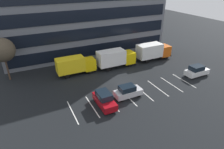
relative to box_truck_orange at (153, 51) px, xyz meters
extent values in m
plane|color=black|center=(-10.63, -6.01, -2.01)|extent=(120.00, 120.00, 0.00)
cube|color=slate|center=(-10.63, 11.99, 8.79)|extent=(35.80, 11.42, 21.60)
cube|color=black|center=(-10.63, 6.22, -0.03)|extent=(34.37, 0.16, 2.30)
cube|color=black|center=(-10.63, 6.22, 3.57)|extent=(34.37, 0.16, 2.30)
cube|color=black|center=(-10.63, 6.22, 7.17)|extent=(34.37, 0.16, 2.30)
cube|color=silver|center=(-20.43, -10.07, -2.00)|extent=(0.14, 5.40, 0.01)
cube|color=silver|center=(-17.63, -10.07, -2.00)|extent=(0.14, 5.40, 0.01)
cube|color=silver|center=(-14.83, -10.07, -2.00)|extent=(0.14, 5.40, 0.01)
cube|color=silver|center=(-12.03, -10.07, -2.00)|extent=(0.14, 5.40, 0.01)
cube|color=silver|center=(-9.23, -10.07, -2.00)|extent=(0.14, 5.40, 0.01)
cube|color=silver|center=(-6.43, -10.07, -2.00)|extent=(0.14, 5.40, 0.01)
cube|color=silver|center=(-3.63, -10.07, -2.00)|extent=(0.14, 5.40, 0.01)
cube|color=silver|center=(-0.83, -10.07, -2.00)|extent=(0.14, 5.40, 0.01)
cube|color=#D85914|center=(2.80, 0.00, -0.38)|extent=(2.24, 2.44, 2.24)
cube|color=black|center=(3.90, 0.00, 0.07)|extent=(0.06, 2.05, 0.99)
cube|color=white|center=(-0.97, 0.00, 0.18)|extent=(5.30, 2.55, 2.75)
cube|color=black|center=(3.97, 0.00, -1.34)|extent=(0.20, 2.44, 0.41)
cylinder|color=black|center=(2.80, 1.05, -1.50)|extent=(1.02, 0.31, 1.02)
cylinder|color=black|center=(2.80, -1.05, -1.50)|extent=(1.02, 0.31, 1.02)
cylinder|color=black|center=(-2.03, 1.05, -1.50)|extent=(1.02, 0.31, 1.02)
cylinder|color=black|center=(-2.03, -1.05, -1.50)|extent=(1.02, 0.31, 1.02)
cube|color=yellow|center=(-14.12, 0.57, -0.50)|extent=(2.07, 2.26, 2.07)
cube|color=black|center=(-13.11, 0.57, -0.09)|extent=(0.06, 1.90, 0.91)
cube|color=yellow|center=(-17.60, 0.57, 0.02)|extent=(4.89, 2.35, 2.54)
cube|color=black|center=(-13.04, 0.57, -1.40)|extent=(0.19, 2.26, 0.38)
cylinder|color=black|center=(-14.12, 1.54, -1.54)|extent=(0.94, 0.28, 0.94)
cylinder|color=black|center=(-14.12, -0.39, -1.54)|extent=(0.94, 0.28, 0.94)
cylinder|color=black|center=(-18.58, 1.54, -1.54)|extent=(0.94, 0.28, 0.94)
cylinder|color=black|center=(-18.58, -0.39, -1.54)|extent=(0.94, 0.28, 0.94)
cube|color=yellow|center=(-6.08, 0.07, -0.39)|extent=(2.22, 2.42, 2.22)
cube|color=black|center=(-4.98, 0.07, 0.05)|extent=(0.06, 2.04, 0.98)
cube|color=white|center=(-9.81, 0.07, 0.16)|extent=(5.25, 2.52, 2.73)
cube|color=black|center=(-4.91, 0.07, -1.35)|extent=(0.20, 2.42, 0.40)
cylinder|color=black|center=(-6.08, 1.11, -1.50)|extent=(1.01, 0.30, 1.01)
cylinder|color=black|center=(-6.08, -0.97, -1.50)|extent=(1.01, 0.30, 1.01)
cylinder|color=black|center=(-10.86, 1.11, -1.50)|extent=(1.01, 0.30, 1.01)
cylinder|color=black|center=(-10.86, -0.97, -1.50)|extent=(1.01, 0.30, 1.01)
cube|color=maroon|center=(-16.01, -10.62, -1.27)|extent=(1.89, 4.46, 0.92)
cube|color=black|center=(-16.01, -10.40, -0.40)|extent=(1.67, 2.46, 0.82)
cylinder|color=black|center=(-15.18, -12.05, -1.68)|extent=(0.21, 0.66, 0.66)
cylinder|color=black|center=(-16.84, -12.05, -1.68)|extent=(0.21, 0.66, 0.66)
cylinder|color=black|center=(-15.18, -9.20, -1.68)|extent=(0.21, 0.66, 0.66)
cylinder|color=black|center=(-16.84, -9.20, -1.68)|extent=(0.21, 0.66, 0.66)
cube|color=silver|center=(-11.95, -10.08, -1.32)|extent=(4.17, 1.77, 0.86)
cube|color=black|center=(-12.15, -10.08, -0.51)|extent=(2.29, 1.55, 0.77)
cylinder|color=black|center=(-10.61, -9.31, -1.70)|extent=(0.62, 0.20, 0.62)
cylinder|color=black|center=(-10.61, -10.86, -1.70)|extent=(0.62, 0.20, 0.62)
cylinder|color=black|center=(-13.28, -9.31, -1.70)|extent=(0.62, 0.20, 0.62)
cylinder|color=black|center=(-13.28, -10.86, -1.70)|extent=(0.62, 0.20, 0.62)
cube|color=white|center=(2.58, -9.57, -1.29)|extent=(4.37, 1.85, 0.90)
cube|color=black|center=(2.36, -9.57, -0.44)|extent=(2.40, 1.63, 0.81)
cylinder|color=black|center=(3.97, -8.76, -1.68)|extent=(0.65, 0.21, 0.65)
cylinder|color=black|center=(3.97, -10.38, -1.68)|extent=(0.65, 0.21, 0.65)
cylinder|color=black|center=(1.18, -8.76, -1.68)|extent=(0.65, 0.21, 0.65)
cylinder|color=black|center=(1.18, -10.38, -1.68)|extent=(0.65, 0.21, 0.65)
cylinder|color=#473323|center=(-27.63, 3.60, -0.08)|extent=(0.28, 0.28, 3.86)
sphere|color=#4C4233|center=(-27.63, 3.60, 3.39)|extent=(3.93, 3.93, 3.93)
camera|label=1|loc=(-24.83, -30.91, 14.08)|focal=31.18mm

